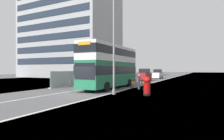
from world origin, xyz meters
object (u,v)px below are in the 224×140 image
car_oncoming_near (145,75)px  pedestrian_at_kerb (139,82)px  double_decker_bus (111,66)px  lamppost_foreground (114,46)px  roadworks_barrier (138,83)px  car_receding_mid (158,74)px  red_pillar_postbox (147,85)px

car_oncoming_near → pedestrian_at_kerb: bearing=-75.3°
double_decker_bus → lamppost_foreground: size_ratio=1.18×
lamppost_foreground → roadworks_barrier: (0.26, 5.94, -3.70)m
car_oncoming_near → car_receding_mid: (0.29, 9.97, -0.06)m
lamppost_foreground → pedestrian_at_kerb: 6.39m
roadworks_barrier → car_oncoming_near: car_oncoming_near is taller
red_pillar_postbox → car_receding_mid: car_receding_mid is taller
red_pillar_postbox → car_oncoming_near: car_oncoming_near is taller
lamppost_foreground → car_oncoming_near: (-3.44, 20.69, -3.28)m
double_decker_bus → pedestrian_at_kerb: double_decker_bus is taller
roadworks_barrier → car_receding_mid: 24.96m
lamppost_foreground → roadworks_barrier: 7.00m
car_receding_mid → car_oncoming_near: bearing=-91.7°
red_pillar_postbox → pedestrian_at_kerb: (-2.22, 4.46, -0.05)m
double_decker_bus → pedestrian_at_kerb: (3.45, 0.41, -1.85)m
double_decker_bus → lamppost_foreground: (2.86, -4.87, 1.70)m
car_receding_mid → pedestrian_at_kerb: size_ratio=2.51×
double_decker_bus → car_oncoming_near: size_ratio=2.48×
car_receding_mid → pedestrian_at_kerb: bearing=-81.6°
red_pillar_postbox → double_decker_bus: bearing=144.5°
car_oncoming_near → pedestrian_at_kerb: car_oncoming_near is taller
lamppost_foreground → car_oncoming_near: size_ratio=2.11×
roadworks_barrier → lamppost_foreground: bearing=-92.5°
red_pillar_postbox → roadworks_barrier: (-2.55, 5.11, -0.20)m
red_pillar_postbox → roadworks_barrier: size_ratio=0.89×
roadworks_barrier → pedestrian_at_kerb: (0.33, -0.65, 0.16)m
double_decker_bus → red_pillar_postbox: double_decker_bus is taller
lamppost_foreground → roadworks_barrier: lamppost_foreground is taller
car_oncoming_near → double_decker_bus: bearing=-87.9°
pedestrian_at_kerb → car_receding_mid: bearing=98.4°
lamppost_foreground → car_receding_mid: bearing=95.9°
lamppost_foreground → roadworks_barrier: size_ratio=5.01×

